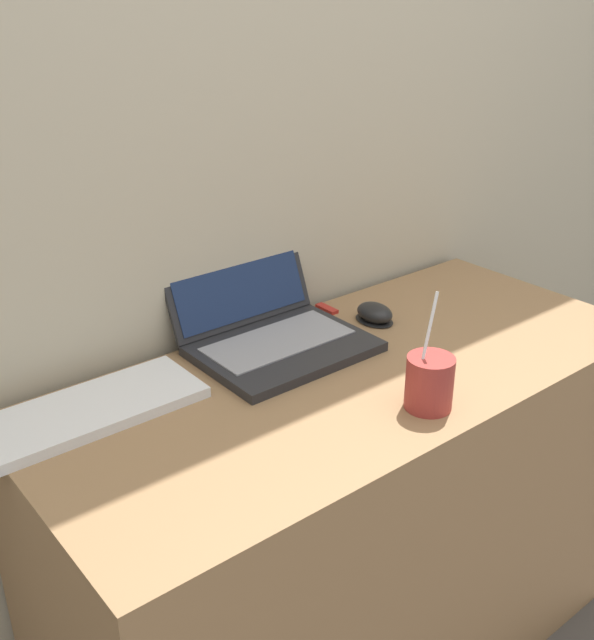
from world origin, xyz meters
The scene contains 7 objects.
wall_back centered at (0.00, 0.61, 1.25)m, with size 7.00×0.04×2.50m.
desk centered at (0.00, 0.29, 0.39)m, with size 1.30×0.57×0.78m.
laptop centered at (-0.06, 0.49, 0.83)m, with size 0.35×0.35×0.25m.
drink_cup centered at (0.01, 0.09, 0.83)m, with size 0.09×0.09×0.21m.
computer_mouse centered at (0.19, 0.42, 0.80)m, with size 0.07×0.10×0.04m.
external_keyboard centered at (-0.49, 0.45, 0.79)m, with size 0.43×0.16×0.02m.
usb_stick centered at (0.15, 0.53, 0.78)m, with size 0.02×0.06×0.01m.
Camera 1 is at (-0.90, -0.65, 1.48)m, focal length 42.00 mm.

